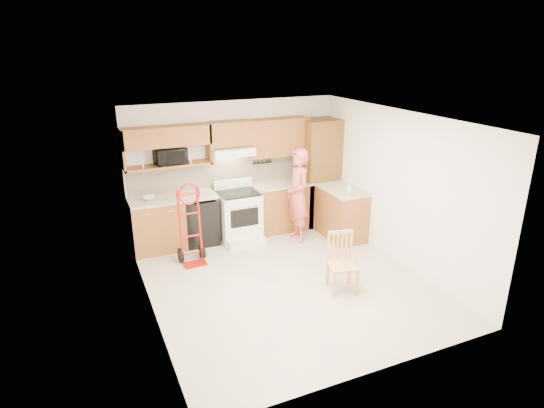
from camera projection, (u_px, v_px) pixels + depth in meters
floor at (285, 282)px, 7.01m from camera, size 4.00×4.50×0.02m
ceiling at (287, 118)px, 6.16m from camera, size 4.00×4.50×0.02m
wall_back at (234, 168)px, 8.53m from camera, size 4.00×0.02×2.50m
wall_front at (381, 273)px, 4.64m from camera, size 4.00×0.02×2.50m
wall_left at (144, 226)px, 5.82m from camera, size 0.02×4.50×2.50m
wall_right at (398, 188)px, 7.35m from camera, size 0.02×4.50×2.50m
backsplash at (235, 171)px, 8.53m from camera, size 3.92×0.03×0.55m
lower_cab_left at (158, 226)px, 7.94m from camera, size 0.90×0.60×0.90m
dishwasher at (199, 221)px, 8.24m from camera, size 0.60×0.60×0.85m
lower_cab_right at (281, 207)px, 8.85m from camera, size 1.14×0.60×0.90m
countertop_left at (173, 198)px, 7.90m from camera, size 1.50×0.63×0.04m
countertop_right at (281, 184)px, 8.69m from camera, size 1.14×0.63×0.04m
cab_return_right at (341, 214)px, 8.49m from camera, size 0.60×1.00×0.90m
countertop_return at (342, 190)px, 8.34m from camera, size 0.63×1.00×0.04m
pantry_tall at (319, 173)px, 8.96m from camera, size 0.70×0.60×2.10m
upper_cab_left at (166, 136)px, 7.66m from camera, size 1.50×0.33×0.34m
upper_shelf_mw at (169, 165)px, 7.83m from camera, size 1.50×0.33×0.04m
upper_cab_center at (230, 133)px, 8.11m from camera, size 0.76×0.33×0.44m
upper_cab_right at (278, 137)px, 8.51m from camera, size 1.14×0.33×0.70m
range_hood at (232, 151)px, 8.15m from camera, size 0.76×0.46×0.14m
knife_strip at (262, 166)px, 8.70m from camera, size 0.40×0.05×0.29m
microwave at (170, 156)px, 7.79m from camera, size 0.56×0.42×0.29m
range at (240, 213)px, 8.30m from camera, size 0.73×0.96×1.08m
person at (298, 195)px, 8.22m from camera, size 0.46×0.66×1.72m
hand_truck at (191, 228)px, 7.39m from camera, size 0.49×0.45×1.24m
dining_chair at (343, 263)px, 6.60m from camera, size 0.49×0.52×0.89m
soap_bottle at (349, 187)px, 8.11m from camera, size 0.11×0.11×0.18m
bowl at (150, 198)px, 7.74m from camera, size 0.26×0.26×0.06m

